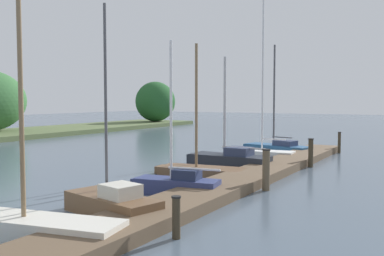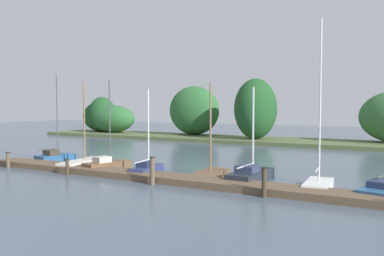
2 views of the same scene
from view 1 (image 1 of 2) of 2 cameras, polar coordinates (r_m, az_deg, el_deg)
name	(u,v)px [view 1 (image 1 of 2)]	position (r m, az deg, el deg)	size (l,w,h in m)	color
dock_pier	(233,183)	(15.95, 5.24, -7.07)	(26.50, 1.80, 0.35)	brown
sailboat_1	(28,224)	(11.04, -20.22, -11.48)	(1.93, 4.56, 5.65)	silver
sailboat_2	(110,202)	(12.47, -10.43, -9.28)	(1.77, 3.36, 5.71)	brown
sailboat_3	(175,183)	(14.90, -2.19, -7.08)	(1.38, 3.10, 5.07)	navy
sailboat_4	(198,169)	(18.51, 0.83, -5.25)	(1.79, 3.89, 5.41)	brown
sailboat_5	(228,159)	(20.72, 4.61, -3.95)	(1.38, 4.00, 5.09)	#232833
sailboat_6	(263,152)	(23.91, 9.11, -3.03)	(1.42, 3.20, 8.29)	white
sailboat_7	(276,147)	(26.75, 10.71, -2.36)	(2.03, 4.31, 6.31)	#285684
mooring_piling_1	(176,217)	(10.27, -2.02, -11.32)	(0.22, 0.22, 0.98)	#3D3323
mooring_piling_2	(266,170)	(15.62, 9.45, -5.27)	(0.29, 0.29, 1.44)	brown
mooring_piling_3	(311,153)	(21.37, 14.94, -3.06)	(0.26, 0.26, 1.34)	#3D3323
mooring_piling_4	(339,142)	(27.29, 18.31, -1.77)	(0.20, 0.20, 1.25)	#3D3323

